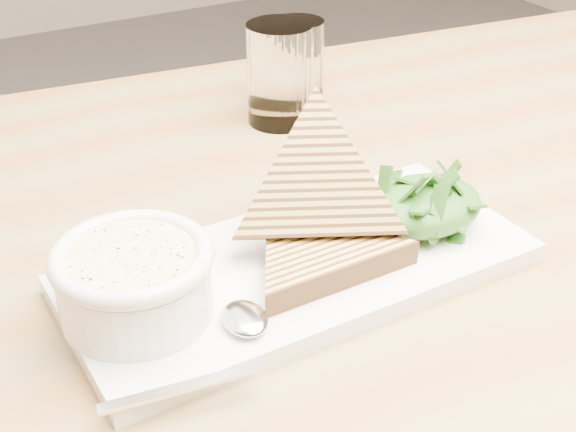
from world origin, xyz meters
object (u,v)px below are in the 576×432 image
glass_near (298,59)px  glass_far (280,74)px  soup_bowl (136,289)px  table_top (344,228)px  platter (299,268)px

glass_near → glass_far: 0.08m
soup_bowl → table_top: bearing=17.5°
platter → soup_bowl: 0.15m
platter → soup_bowl: (-0.14, -0.00, 0.03)m
table_top → platter: bearing=-142.0°
glass_near → glass_far: bearing=-135.2°
glass_far → glass_near: bearing=44.8°
platter → glass_far: 0.32m
table_top → soup_bowl: (-0.24, -0.07, 0.06)m
platter → glass_near: glass_near is taller
glass_near → soup_bowl: bearing=-134.6°
glass_far → platter: bearing=-115.9°
platter → soup_bowl: bearing=-179.1°
platter → glass_near: size_ratio=4.01×
table_top → glass_near: (0.10, 0.27, 0.07)m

